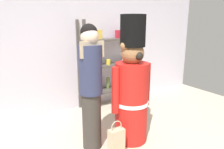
# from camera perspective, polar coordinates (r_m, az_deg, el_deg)

# --- Properties ---
(back_wall) EXTENTS (6.40, 0.12, 2.60)m
(back_wall) POSITION_cam_1_polar(r_m,az_deg,el_deg) (4.06, -11.16, 8.53)
(back_wall) COLOR silver
(back_wall) RESTS_ON ground_plane
(merchandise_shelf) EXTENTS (1.22, 0.35, 1.72)m
(merchandise_shelf) POSITION_cam_1_polar(r_m,az_deg,el_deg) (4.22, -1.05, 3.26)
(merchandise_shelf) COLOR #4C4742
(merchandise_shelf) RESTS_ON ground_plane
(teddy_bear_guard) EXTENTS (0.64, 0.48, 1.77)m
(teddy_bear_guard) POSITION_cam_1_polar(r_m,az_deg,el_deg) (2.91, 5.35, -3.79)
(teddy_bear_guard) COLOR red
(teddy_bear_guard) RESTS_ON ground_plane
(person_shopper) EXTENTS (0.31, 0.30, 1.65)m
(person_shopper) POSITION_cam_1_polar(r_m,az_deg,el_deg) (2.70, -5.76, -2.75)
(person_shopper) COLOR #38332D
(person_shopper) RESTS_ON ground_plane
(shopping_bag) EXTENTS (0.20, 0.11, 0.47)m
(shopping_bag) POSITION_cam_1_polar(r_m,az_deg,el_deg) (2.81, 1.20, -17.74)
(shopping_bag) COLOR #C1AD89
(shopping_bag) RESTS_ON ground_plane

